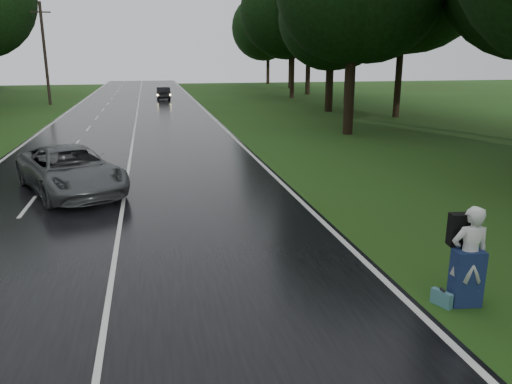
% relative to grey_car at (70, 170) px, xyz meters
% --- Properties ---
extents(ground, '(160.00, 160.00, 0.00)m').
position_rel_grey_car_xyz_m(ground, '(1.83, -9.57, -0.84)').
color(ground, '#244915').
rests_on(ground, ground).
extents(road, '(12.00, 140.00, 0.04)m').
position_rel_grey_car_xyz_m(road, '(1.83, 10.43, -0.82)').
color(road, black).
rests_on(road, ground).
extents(lane_center, '(0.12, 140.00, 0.01)m').
position_rel_grey_car_xyz_m(lane_center, '(1.83, 10.43, -0.80)').
color(lane_center, silver).
rests_on(lane_center, road).
extents(grey_car, '(4.77, 6.37, 1.61)m').
position_rel_grey_car_xyz_m(grey_car, '(0.00, 0.00, 0.00)').
color(grey_car, '#4B4E50').
rests_on(grey_car, road).
extents(far_car, '(1.43, 4.02, 1.32)m').
position_rel_grey_car_xyz_m(far_car, '(4.45, 38.34, -0.14)').
color(far_car, black).
rests_on(far_car, road).
extents(hitchhiker, '(0.80, 0.74, 2.03)m').
position_rel_grey_car_xyz_m(hitchhiker, '(8.72, -10.28, 0.10)').
color(hitchhiker, silver).
rests_on(hitchhiker, ground).
extents(suitcase, '(0.28, 0.45, 0.31)m').
position_rel_grey_car_xyz_m(suitcase, '(8.25, -10.27, -0.69)').
color(suitcase, teal).
rests_on(suitcase, ground).
extents(utility_pole_far, '(1.80, 0.28, 9.59)m').
position_rel_grey_car_xyz_m(utility_pole_far, '(-6.67, 34.85, -0.84)').
color(utility_pole_far, black).
rests_on(utility_pole_far, ground).
extents(tree_right_d, '(10.05, 10.05, 15.71)m').
position_rel_grey_car_xyz_m(tree_right_d, '(14.84, 10.96, -0.84)').
color(tree_right_d, black).
rests_on(tree_right_d, ground).
extents(tree_right_e, '(8.64, 8.64, 13.50)m').
position_rel_grey_car_xyz_m(tree_right_e, '(18.09, 23.42, -0.84)').
color(tree_right_e, black).
rests_on(tree_right_e, ground).
extents(tree_right_f, '(10.82, 10.82, 16.91)m').
position_rel_grey_car_xyz_m(tree_right_f, '(18.87, 37.81, -0.84)').
color(tree_right_f, black).
rests_on(tree_right_f, ground).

